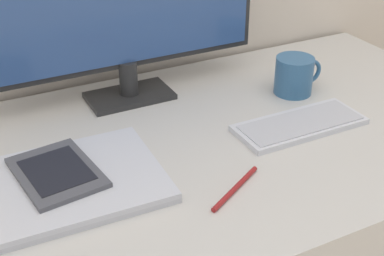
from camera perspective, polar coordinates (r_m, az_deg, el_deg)
keyboard at (r=1.13m, az=11.43°, el=0.39°), size 0.28×0.11×0.01m
laptop at (r=0.95m, az=-13.68°, el=-5.88°), size 0.35×0.26×0.02m
ereader at (r=0.96m, az=-14.24°, el=-4.59°), size 0.15×0.19×0.01m
coffee_mug at (r=1.26m, az=10.89°, el=5.54°), size 0.12×0.09×0.09m
pen at (r=0.93m, az=4.65°, el=-6.42°), size 0.13×0.08×0.01m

